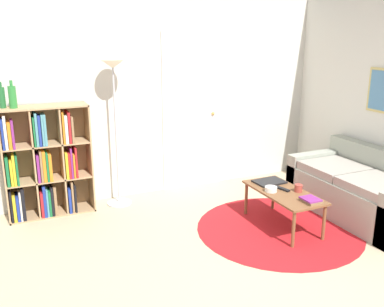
# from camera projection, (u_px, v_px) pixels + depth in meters

# --- Properties ---
(ground_plane) EXTENTS (14.00, 14.00, 0.00)m
(ground_plane) POSITION_uv_depth(u_px,v_px,m) (287.00, 305.00, 3.35)
(ground_plane) COLOR tan
(wall_back) EXTENTS (7.44, 0.11, 2.60)m
(wall_back) POSITION_uv_depth(u_px,v_px,m) (161.00, 94.00, 5.47)
(wall_back) COLOR silver
(wall_back) RESTS_ON ground_plane
(wall_right) EXTENTS (0.08, 5.79, 2.60)m
(wall_right) POSITION_uv_depth(u_px,v_px,m) (378.00, 98.00, 5.10)
(wall_right) COLOR silver
(wall_right) RESTS_ON ground_plane
(rug) EXTENTS (1.77, 1.77, 0.01)m
(rug) POSITION_uv_depth(u_px,v_px,m) (279.00, 229.00, 4.64)
(rug) COLOR #B2191E
(rug) RESTS_ON ground_plane
(bookshelf) EXTENTS (0.96, 0.34, 1.27)m
(bookshelf) POSITION_uv_depth(u_px,v_px,m) (45.00, 164.00, 4.87)
(bookshelf) COLOR tan
(bookshelf) RESTS_ON ground_plane
(floor_lamp) EXTENTS (0.30, 0.30, 1.76)m
(floor_lamp) POSITION_uv_depth(u_px,v_px,m) (114.00, 91.00, 4.94)
(floor_lamp) COLOR #B7B7BC
(floor_lamp) RESTS_ON ground_plane
(couch) EXTENTS (0.84, 1.61, 0.75)m
(couch) POSITION_uv_depth(u_px,v_px,m) (362.00, 191.00, 4.96)
(couch) COLOR gray
(couch) RESTS_ON ground_plane
(coffee_table) EXTENTS (0.46, 0.97, 0.41)m
(coffee_table) POSITION_uv_depth(u_px,v_px,m) (283.00, 195.00, 4.61)
(coffee_table) COLOR brown
(coffee_table) RESTS_ON ground_plane
(laptop) EXTENTS (0.35, 0.26, 0.02)m
(laptop) POSITION_uv_depth(u_px,v_px,m) (269.00, 182.00, 4.86)
(laptop) COLOR black
(laptop) RESTS_ON coffee_table
(bowl) EXTENTS (0.13, 0.13, 0.05)m
(bowl) POSITION_uv_depth(u_px,v_px,m) (271.00, 189.00, 4.59)
(bowl) COLOR silver
(bowl) RESTS_ON coffee_table
(book_stack_on_table) EXTENTS (0.17, 0.18, 0.04)m
(book_stack_on_table) POSITION_uv_depth(u_px,v_px,m) (311.00, 200.00, 4.30)
(book_stack_on_table) COLOR olive
(book_stack_on_table) RESTS_ON coffee_table
(cup) EXTENTS (0.08, 0.08, 0.08)m
(cup) POSITION_uv_depth(u_px,v_px,m) (298.00, 188.00, 4.58)
(cup) COLOR #A33D33
(cup) RESTS_ON coffee_table
(remote) EXTENTS (0.09, 0.18, 0.02)m
(remote) POSITION_uv_depth(u_px,v_px,m) (283.00, 189.00, 4.64)
(remote) COLOR black
(remote) RESTS_ON coffee_table
(bottle_left) EXTENTS (0.07, 0.07, 0.28)m
(bottle_left) POSITION_uv_depth(u_px,v_px,m) (2.00, 97.00, 4.54)
(bottle_left) COLOR #236633
(bottle_left) RESTS_ON bookshelf
(bottle_middle) EXTENTS (0.08, 0.08, 0.30)m
(bottle_middle) POSITION_uv_depth(u_px,v_px,m) (13.00, 97.00, 4.53)
(bottle_middle) COLOR #2D8438
(bottle_middle) RESTS_ON bookshelf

